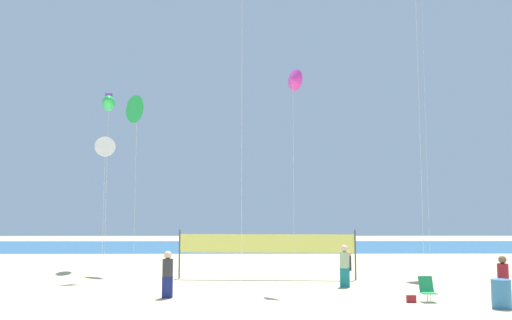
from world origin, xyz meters
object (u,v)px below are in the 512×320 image
object	(u,v)px
kite_white_delta	(105,147)
beachgoer_coral_shirt	(347,253)
kite_magenta_delta	(293,80)
kite_green_inflatable	(109,103)
volleyball_net	(267,245)
beach_handbag	(411,299)
beachgoer_charcoal_shirt	(168,273)
folding_beach_chair	(427,288)
beachgoer_maroon_shirt	(503,278)
kite_green_delta	(137,110)
trash_barrel	(501,294)
beachgoer_sage_shirt	(345,265)

from	to	relation	value
kite_white_delta	beachgoer_coral_shirt	bearing A→B (deg)	17.03
kite_magenta_delta	kite_green_inflatable	distance (m)	13.88
kite_green_inflatable	volleyball_net	bearing A→B (deg)	-30.92
kite_white_delta	beach_handbag	bearing A→B (deg)	-28.14
beachgoer_charcoal_shirt	volleyball_net	world-z (taller)	volleyball_net
volleyball_net	kite_white_delta	xyz separation A→B (m)	(-8.07, 0.06, 4.85)
folding_beach_chair	kite_magenta_delta	distance (m)	10.34
beachgoer_maroon_shirt	kite_green_delta	xyz separation A→B (m)	(-15.53, 10.65, 8.19)
volleyball_net	beach_handbag	world-z (taller)	volleyball_net
folding_beach_chair	beach_handbag	xyz separation A→B (m)	(-0.67, -0.25, -0.33)
beachgoer_coral_shirt	kite_white_delta	bearing A→B (deg)	-50.20
beachgoer_coral_shirt	trash_barrel	world-z (taller)	beachgoer_coral_shirt
kite_green_delta	trash_barrel	bearing A→B (deg)	-37.85
beach_handbag	folding_beach_chair	bearing A→B (deg)	20.52
trash_barrel	kite_green_inflatable	xyz separation A→B (m)	(-17.19, 13.81, 9.42)
volleyball_net	kite_magenta_delta	bearing A→B (deg)	-71.77
beachgoer_charcoal_shirt	trash_barrel	xyz separation A→B (m)	(11.66, -2.33, -0.46)
beachgoer_charcoal_shirt	trash_barrel	bearing A→B (deg)	-160.41
beachgoer_sage_shirt	kite_magenta_delta	xyz separation A→B (m)	(-2.24, -0.41, 8.11)
beachgoer_coral_shirt	kite_magenta_delta	xyz separation A→B (m)	(-3.60, -7.26, 8.11)
trash_barrel	volleyball_net	size ratio (longest dim) A/B	0.11
folding_beach_chair	kite_magenta_delta	xyz separation A→B (m)	(-4.59, 3.39, 8.62)
beach_handbag	beachgoer_coral_shirt	bearing A→B (deg)	91.68
beachgoer_maroon_shirt	trash_barrel	xyz separation A→B (m)	(-0.55, -0.99, -0.42)
beachgoer_maroon_shirt	beachgoer_coral_shirt	size ratio (longest dim) A/B	0.92
beachgoer_charcoal_shirt	kite_white_delta	bearing A→B (deg)	-23.96
beachgoer_charcoal_shirt	kite_white_delta	distance (m)	9.06
beachgoer_coral_shirt	kite_green_inflatable	xyz separation A→B (m)	(-14.16, 1.71, 8.93)
kite_magenta_delta	kite_green_delta	bearing A→B (deg)	140.85
beachgoer_charcoal_shirt	volleyball_net	xyz separation A→B (m)	(3.95, 5.80, 0.70)
kite_green_delta	kite_green_inflatable	xyz separation A→B (m)	(-2.20, 2.17, 0.82)
volleyball_net	beach_handbag	distance (m)	8.69
trash_barrel	kite_white_delta	distance (m)	18.77
beachgoer_maroon_shirt	beachgoer_coral_shirt	xyz separation A→B (m)	(-3.58, 11.11, 0.07)
folding_beach_chair	kite_green_inflatable	distance (m)	21.71
kite_magenta_delta	volleyball_net	bearing A→B (deg)	108.23
beachgoer_coral_shirt	trash_barrel	distance (m)	12.48
trash_barrel	folding_beach_chair	bearing A→B (deg)	144.59
volleyball_net	kite_green_delta	xyz separation A→B (m)	(-7.27, 3.50, 7.44)
kite_white_delta	kite_green_inflatable	size ratio (longest dim) A/B	0.67
folding_beach_chair	volleyball_net	bearing A→B (deg)	143.78
beachgoer_sage_shirt	beachgoer_coral_shirt	bearing A→B (deg)	94.80
beachgoer_maroon_shirt	kite_green_delta	size ratio (longest dim) A/B	0.17
beachgoer_coral_shirt	volleyball_net	bearing A→B (deg)	-27.00
beachgoer_maroon_shirt	trash_barrel	size ratio (longest dim) A/B	1.75
folding_beach_chair	kite_magenta_delta	size ratio (longest dim) A/B	0.09
folding_beach_chair	kite_green_delta	size ratio (longest dim) A/B	0.09
beach_handbag	kite_magenta_delta	size ratio (longest dim) A/B	0.03
kite_green_inflatable	beachgoer_maroon_shirt	bearing A→B (deg)	-35.86
beachgoer_charcoal_shirt	folding_beach_chair	xyz separation A→B (m)	(9.62, -0.88, -0.48)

